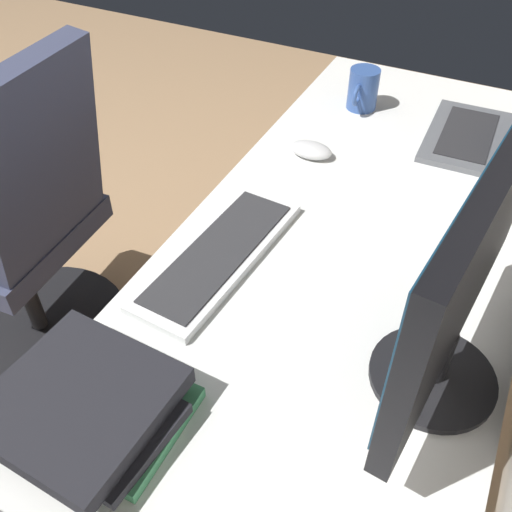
{
  "coord_description": "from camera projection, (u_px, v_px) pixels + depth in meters",
  "views": [
    {
      "loc": [
        0.62,
        2.09,
        1.49
      ],
      "look_at": [
        0.1,
        1.83,
        0.95
      ],
      "focal_mm": 39.89,
      "sensor_mm": 36.0,
      "label": 1
    }
  ],
  "objects": [
    {
      "name": "desk",
      "position": [
        282.0,
        386.0,
        0.97
      ],
      "size": [
        2.33,
        0.68,
        0.73
      ],
      "color": "white",
      "rests_on": "ground"
    },
    {
      "name": "mouse_main",
      "position": [
        311.0,
        150.0,
        1.37
      ],
      "size": [
        0.06,
        0.1,
        0.03
      ],
      "primitive_type": "ellipsoid",
      "color": "silver",
      "rests_on": "desk"
    },
    {
      "name": "laptop_leftmost",
      "position": [
        491.0,
        127.0,
        1.39
      ],
      "size": [
        0.32,
        0.25,
        0.19
      ],
      "color": "#595B60",
      "rests_on": "desk"
    },
    {
      "name": "office_chair",
      "position": [
        25.0,
        239.0,
        1.57
      ],
      "size": [
        0.56,
        0.57,
        0.97
      ],
      "color": "#383D56",
      "rests_on": "ground"
    },
    {
      "name": "coffee_mug",
      "position": [
        363.0,
        89.0,
        1.52
      ],
      "size": [
        0.12,
        0.08,
        0.11
      ],
      "color": "#335193",
      "rests_on": "desk"
    },
    {
      "name": "keyboard_main",
      "position": [
        219.0,
        254.0,
        1.11
      ],
      "size": [
        0.43,
        0.17,
        0.02
      ],
      "color": "silver",
      "rests_on": "desk"
    },
    {
      "name": "book_stack_near",
      "position": [
        84.0,
        404.0,
        0.83
      ],
      "size": [
        0.25,
        0.29,
        0.07
      ],
      "color": "#3D8456",
      "rests_on": "desk"
    },
    {
      "name": "monitor_primary",
      "position": [
        468.0,
        270.0,
        0.74
      ],
      "size": [
        0.52,
        0.2,
        0.42
      ],
      "color": "black",
      "rests_on": "desk"
    }
  ]
}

